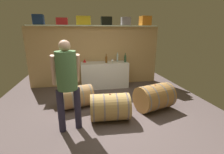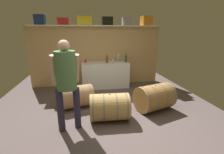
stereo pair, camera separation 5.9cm
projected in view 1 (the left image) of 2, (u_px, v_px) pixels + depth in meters
name	position (u px, v px, depth m)	size (l,w,h in m)	color
ground_plane	(104.00, 108.00, 4.02)	(5.65, 8.33, 0.02)	#584A49
back_wall_panel	(96.00, 57.00, 5.55)	(4.45, 0.10, 2.00)	tan
high_shelf_board	(95.00, 26.00, 5.13)	(4.10, 0.40, 0.03)	silver
toolcase_navy	(38.00, 20.00, 4.78)	(0.29, 0.28, 0.30)	navy
toolcase_red	(62.00, 21.00, 4.92)	(0.34, 0.24, 0.21)	red
toolcase_yellow	(84.00, 21.00, 5.03)	(0.43, 0.28, 0.27)	yellow
toolcase_black	(106.00, 21.00, 5.16)	(0.34, 0.24, 0.26)	black
toolcase_grey	(126.00, 21.00, 5.28)	(0.29, 0.29, 0.26)	gray
toolcase_orange	(145.00, 21.00, 5.39)	(0.34, 0.29, 0.31)	orange
work_cabinet	(104.00, 75.00, 5.42)	(1.55, 0.59, 0.85)	white
wine_bottle_clear	(117.00, 57.00, 5.45)	(0.06, 0.06, 0.31)	#B1C4C3
wine_bottle_green	(125.00, 58.00, 5.35)	(0.07, 0.07, 0.29)	#2C5035
wine_bottle_amber	(106.00, 59.00, 5.23)	(0.07, 0.07, 0.29)	brown
wine_glass	(112.00, 61.00, 5.12)	(0.07, 0.07, 0.13)	white
red_funnel	(85.00, 61.00, 5.30)	(0.11, 0.11, 0.12)	red
wine_barrel_near	(154.00, 97.00, 3.86)	(1.00, 0.84, 0.63)	#A3733C
wine_barrel_far	(76.00, 97.00, 3.97)	(0.91, 0.73, 0.56)	#A07648
wine_barrel_flank	(110.00, 107.00, 3.40)	(0.86, 0.63, 0.59)	tan
winemaker_pouring	(67.00, 77.00, 2.85)	(0.54, 0.47, 1.71)	#2A273D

